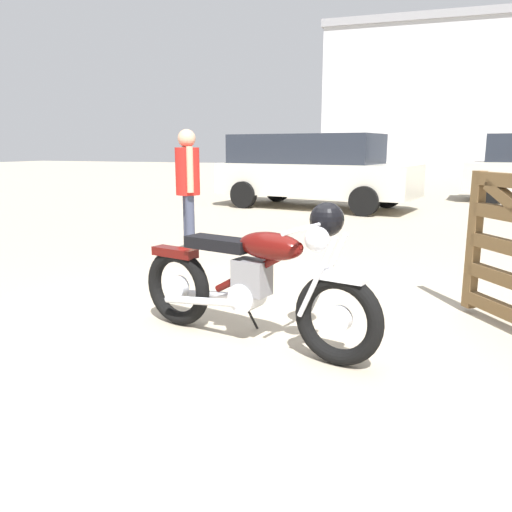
{
  "coord_description": "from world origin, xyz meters",
  "views": [
    {
      "loc": [
        1.26,
        -3.63,
        1.45
      ],
      "look_at": [
        -0.27,
        0.32,
        0.55
      ],
      "focal_mm": 36.13,
      "sensor_mm": 36.0,
      "label": 1
    }
  ],
  "objects_px": {
    "bystander": "(188,182)",
    "blue_hatchback_right": "(312,168)",
    "vintage_motorcycle": "(258,279)",
    "pale_sedan_back": "(350,167)"
  },
  "relations": [
    {
      "from": "bystander",
      "to": "blue_hatchback_right",
      "type": "relative_size",
      "value": 0.34
    },
    {
      "from": "vintage_motorcycle",
      "to": "pale_sedan_back",
      "type": "xyz_separation_m",
      "value": [
        -1.8,
        12.75,
        0.34
      ]
    },
    {
      "from": "bystander",
      "to": "pale_sedan_back",
      "type": "relative_size",
      "value": 0.37
    },
    {
      "from": "bystander",
      "to": "pale_sedan_back",
      "type": "bearing_deg",
      "value": 52.42
    },
    {
      "from": "vintage_motorcycle",
      "to": "pale_sedan_back",
      "type": "height_order",
      "value": "pale_sedan_back"
    },
    {
      "from": "vintage_motorcycle",
      "to": "blue_hatchback_right",
      "type": "height_order",
      "value": "blue_hatchback_right"
    },
    {
      "from": "vintage_motorcycle",
      "to": "bystander",
      "type": "xyz_separation_m",
      "value": [
        -1.81,
        2.29,
        0.53
      ]
    },
    {
      "from": "pale_sedan_back",
      "to": "vintage_motorcycle",
      "type": "bearing_deg",
      "value": 87.24
    },
    {
      "from": "vintage_motorcycle",
      "to": "bystander",
      "type": "bearing_deg",
      "value": 141.4
    },
    {
      "from": "pale_sedan_back",
      "to": "bystander",
      "type": "bearing_deg",
      "value": 79.16
    }
  ]
}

